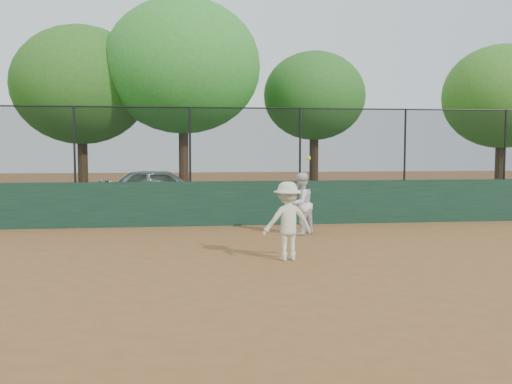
{
  "coord_description": "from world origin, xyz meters",
  "views": [
    {
      "loc": [
        -0.67,
        -9.39,
        2.11
      ],
      "look_at": [
        0.8,
        2.2,
        1.2
      ],
      "focal_mm": 40.0,
      "sensor_mm": 36.0,
      "label": 1
    }
  ],
  "objects": [
    {
      "name": "tree_3",
      "position": [
        4.5,
        12.98,
        4.15
      ],
      "size": [
        4.06,
        3.69,
        5.92
      ],
      "color": "#3B2313",
      "rests_on": "ground"
    },
    {
      "name": "back_wall",
      "position": [
        0.0,
        6.0,
        0.6
      ],
      "size": [
        26.0,
        0.2,
        1.2
      ],
      "primitive_type": "cube",
      "color": "#1A3927",
      "rests_on": "ground"
    },
    {
      "name": "player_main",
      "position": [
        1.25,
        1.07,
        0.74
      ],
      "size": [
        1.03,
        0.71,
        1.96
      ],
      "color": "beige",
      "rests_on": "ground"
    },
    {
      "name": "grass_strip",
      "position": [
        0.0,
        12.0,
        0.0
      ],
      "size": [
        36.0,
        12.0,
        0.01
      ],
      "primitive_type": "cube",
      "color": "#2A4F18",
      "rests_on": "ground"
    },
    {
      "name": "fence_assembly",
      "position": [
        -0.03,
        6.0,
        2.24
      ],
      "size": [
        26.0,
        0.06,
        2.0
      ],
      "color": "black",
      "rests_on": "back_wall"
    },
    {
      "name": "parked_car",
      "position": [
        -1.44,
        10.43,
        0.71
      ],
      "size": [
        4.18,
        1.69,
        1.42
      ],
      "primitive_type": "imported",
      "rotation": [
        0.0,
        0.0,
        1.57
      ],
      "color": "silver",
      "rests_on": "ground"
    },
    {
      "name": "tree_4",
      "position": [
        11.09,
        10.66,
        4.0
      ],
      "size": [
        4.43,
        4.03,
        5.92
      ],
      "color": "#422C17",
      "rests_on": "ground"
    },
    {
      "name": "player_second",
      "position": [
        2.13,
        4.11,
        0.76
      ],
      "size": [
        0.93,
        0.91,
        1.51
      ],
      "primitive_type": "imported",
      "rotation": [
        0.0,
        0.0,
        3.82
      ],
      "color": "silver",
      "rests_on": "ground"
    },
    {
      "name": "tree_1",
      "position": [
        -4.31,
        11.92,
        4.34
      ],
      "size": [
        4.91,
        4.46,
        6.47
      ],
      "color": "#422B17",
      "rests_on": "ground"
    },
    {
      "name": "tree_2",
      "position": [
        -0.67,
        11.23,
        4.99
      ],
      "size": [
        5.53,
        5.03,
        7.38
      ],
      "color": "#482E19",
      "rests_on": "ground"
    },
    {
      "name": "ground",
      "position": [
        0.0,
        0.0,
        0.0
      ],
      "size": [
        80.0,
        80.0,
        0.0
      ],
      "primitive_type": "plane",
      "color": "brown",
      "rests_on": "ground"
    }
  ]
}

